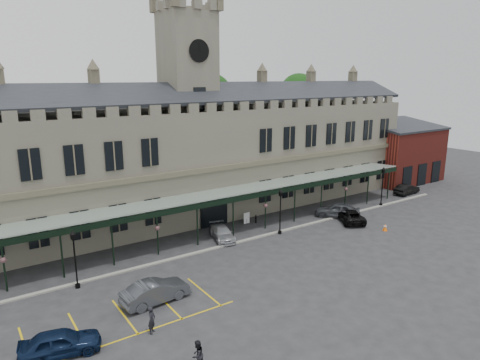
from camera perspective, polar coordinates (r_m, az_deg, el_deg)
ground at (r=37.55m, az=5.24°, el=-10.74°), size 140.00×140.00×0.00m
station_building at (r=48.39m, az=-6.61°, el=2.82°), size 60.00×10.36×17.30m
clock_tower at (r=47.68m, az=-6.88°, el=10.71°), size 5.60×5.60×24.80m
canopy at (r=42.30m, az=-1.12°, el=-4.35°), size 50.00×4.10×4.30m
brick_annex at (r=69.25m, az=20.51°, el=3.36°), size 12.40×8.36×9.23m
kerb at (r=41.56m, az=0.39°, el=-8.12°), size 60.00×0.40×0.12m
parking_markings at (r=30.26m, az=-14.81°, el=-17.58°), size 16.00×6.00×0.01m
tree_behind_mid at (r=59.43m, az=-3.98°, el=11.04°), size 6.00×6.00×16.00m
tree_behind_right at (r=68.89m, az=7.82°, el=11.30°), size 6.00×6.00×16.00m
lamp_post_left at (r=34.23m, az=-21.19°, el=-9.20°), size 0.43×0.43×4.57m
lamp_post_mid at (r=42.82m, az=5.40°, el=-3.66°), size 0.44×0.44×4.69m
lamp_post_right at (r=54.58m, az=18.47°, el=-0.40°), size 0.46×0.46×4.89m
traffic_cone at (r=46.71m, az=18.78°, el=-5.99°), size 0.46×0.46×0.73m
sign_board at (r=46.28m, az=0.89°, el=-5.11°), size 0.72×0.08×1.23m
bollard_left at (r=44.02m, az=-2.94°, el=-6.38°), size 0.15×0.15×0.84m
bollard_right at (r=46.48m, az=2.12°, el=-5.21°), size 0.16×0.16×0.91m
car_left_a at (r=27.90m, az=-22.85°, el=-19.35°), size 4.73×2.71×1.51m
car_left_b at (r=31.51m, az=-11.18°, el=-14.36°), size 5.00×2.07×1.61m
car_taxi at (r=41.98m, az=-2.39°, el=-7.07°), size 2.84×4.65×1.26m
car_van at (r=48.37m, az=14.43°, el=-4.61°), size 4.37×5.38×1.36m
car_right_a at (r=49.46m, az=12.88°, el=-3.92°), size 4.55×5.12×1.68m
car_right_b at (r=61.84m, az=21.35°, el=-1.15°), size 4.29×1.76×1.38m
person_a at (r=28.20m, az=-11.68°, el=-17.80°), size 0.75×0.76×1.76m
person_b at (r=25.04m, az=-5.70°, el=-22.18°), size 1.00×0.91×1.66m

